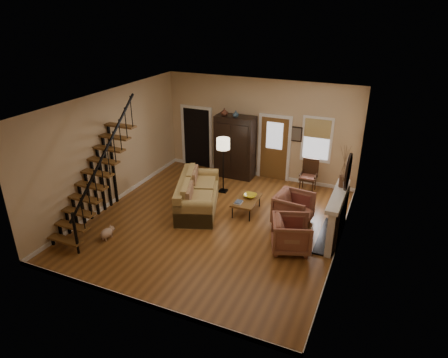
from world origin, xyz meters
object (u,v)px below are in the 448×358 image
at_px(armoire, 235,147).
at_px(armchair_left, 291,234).
at_px(sofa, 198,194).
at_px(floor_lamp, 223,166).
at_px(side_chair, 308,176).
at_px(armchair_right, 294,209).
at_px(coffee_table, 246,206).

bearing_deg(armoire, armchair_left, -50.71).
height_order(sofa, floor_lamp, floor_lamp).
bearing_deg(side_chair, floor_lamp, -155.68).
distance_m(armoire, floor_lamp, 1.31).
xyz_separation_m(armchair_right, side_chair, (-0.09, 2.11, 0.08)).
bearing_deg(coffee_table, armoire, 119.44).
xyz_separation_m(armoire, floor_lamp, (0.13, -1.29, -0.17)).
relative_size(coffee_table, floor_lamp, 0.61).
relative_size(floor_lamp, side_chair, 1.72).
height_order(sofa, armchair_left, sofa).
bearing_deg(side_chair, armoire, 175.52).
distance_m(armchair_right, floor_lamp, 2.74).
bearing_deg(sofa, side_chair, 21.38).
bearing_deg(armchair_right, coffee_table, 93.71).
xyz_separation_m(floor_lamp, side_chair, (2.42, 1.09, -0.37)).
bearing_deg(floor_lamp, sofa, -100.10).
xyz_separation_m(coffee_table, armchair_right, (1.36, -0.06, 0.22)).
bearing_deg(side_chair, armchair_right, -87.68).
height_order(armchair_left, floor_lamp, floor_lamp).
height_order(floor_lamp, side_chair, floor_lamp).
height_order(armchair_left, armchair_right, armchair_right).
xyz_separation_m(sofa, coffee_table, (1.37, 0.32, -0.24)).
distance_m(coffee_table, side_chair, 2.44).
bearing_deg(side_chair, armchair_left, -83.93).
relative_size(sofa, floor_lamp, 1.37).
distance_m(sofa, floor_lamp, 1.37).
relative_size(armchair_right, floor_lamp, 0.54).
height_order(coffee_table, armchair_left, armchair_left).
xyz_separation_m(sofa, armchair_right, (2.73, 0.26, -0.02)).
distance_m(armchair_left, side_chair, 3.37).
distance_m(coffee_table, armchair_right, 1.38).
xyz_separation_m(sofa, floor_lamp, (0.23, 1.28, 0.43)).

